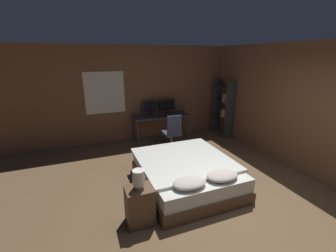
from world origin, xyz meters
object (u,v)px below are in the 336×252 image
(bedside_lamp, at_px, (138,178))
(monitor_left, at_px, (150,107))
(keyboard, at_px, (164,117))
(nightstand, at_px, (140,206))
(office_chair, at_px, (172,136))
(monitor_right, at_px, (167,105))
(computer_mouse, at_px, (172,115))
(desk, at_px, (161,118))
(bookshelf, at_px, (225,106))
(bed, at_px, (186,173))

(bedside_lamp, height_order, monitor_left, monitor_left)
(bedside_lamp, relative_size, keyboard, 0.79)
(nightstand, distance_m, bedside_lamp, 0.47)
(bedside_lamp, bearing_deg, office_chair, 57.82)
(bedside_lamp, height_order, monitor_right, monitor_right)
(bedside_lamp, bearing_deg, computer_mouse, 59.48)
(desk, xyz_separation_m, bookshelf, (1.96, -0.33, 0.27))
(monitor_right, bearing_deg, monitor_left, 180.00)
(desk, bearing_deg, monitor_right, 37.38)
(monitor_right, distance_m, computer_mouse, 0.45)
(bed, xyz_separation_m, monitor_right, (0.67, 2.73, 0.72))
(bedside_lamp, xyz_separation_m, keyboard, (1.50, 3.01, -0.01))
(monitor_right, bearing_deg, bookshelf, -17.47)
(bed, relative_size, monitor_left, 4.06)
(bookshelf, bearing_deg, office_chair, -166.74)
(keyboard, bearing_deg, desk, 90.00)
(nightstand, relative_size, bookshelf, 0.35)
(keyboard, xyz_separation_m, bookshelf, (1.96, -0.14, 0.18))
(bedside_lamp, relative_size, monitor_right, 0.60)
(nightstand, xyz_separation_m, bedside_lamp, (0.00, 0.00, 0.47))
(office_chair, bearing_deg, nightstand, -122.18)
(desk, bearing_deg, keyboard, -90.00)
(nightstand, height_order, bookshelf, bookshelf)
(nightstand, relative_size, computer_mouse, 8.43)
(bed, height_order, bookshelf, bookshelf)
(monitor_left, height_order, computer_mouse, monitor_left)
(keyboard, bearing_deg, bedside_lamp, -116.50)
(office_chair, relative_size, bookshelf, 0.56)
(bedside_lamp, bearing_deg, keyboard, 63.50)
(desk, relative_size, bookshelf, 0.98)
(desk, height_order, bookshelf, bookshelf)
(monitor_right, bearing_deg, nightstand, -117.36)
(desk, bearing_deg, computer_mouse, -35.73)
(computer_mouse, distance_m, office_chair, 0.76)
(nightstand, bearing_deg, bookshelf, 39.72)
(office_chair, height_order, bookshelf, bookshelf)
(monitor_left, relative_size, office_chair, 0.51)
(monitor_right, bearing_deg, keyboard, -123.43)
(bed, height_order, desk, desk)
(office_chair, bearing_deg, bedside_lamp, -122.18)
(monitor_right, xyz_separation_m, computer_mouse, (0.01, -0.40, -0.21))
(nightstand, distance_m, desk, 3.56)
(monitor_left, xyz_separation_m, office_chair, (0.28, -0.99, -0.60))
(monitor_right, height_order, keyboard, monitor_right)
(monitor_right, height_order, bookshelf, bookshelf)
(nightstand, bearing_deg, desk, 64.91)
(desk, xyz_separation_m, keyboard, (-0.00, -0.20, 0.10))
(nightstand, distance_m, monitor_left, 3.69)
(desk, relative_size, office_chair, 1.74)
(bed, relative_size, nightstand, 3.36)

